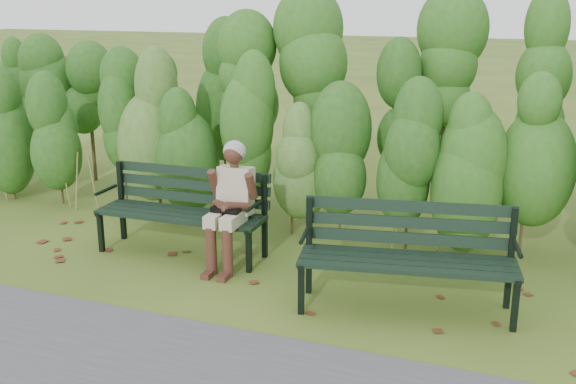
% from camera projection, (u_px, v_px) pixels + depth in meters
% --- Properties ---
extents(ground, '(80.00, 80.00, 0.00)m').
position_uv_depth(ground, '(274.00, 282.00, 6.05)').
color(ground, '#435C1F').
extents(hedge_band, '(11.04, 1.67, 2.42)m').
position_uv_depth(hedge_band, '(337.00, 112.00, 7.37)').
color(hedge_band, '#47381E').
rests_on(hedge_band, ground).
extents(leaf_litter, '(5.89, 1.89, 0.01)m').
position_uv_depth(leaf_litter, '(249.00, 294.00, 5.80)').
color(leaf_litter, brown).
rests_on(leaf_litter, ground).
extents(bench_left, '(1.69, 0.59, 0.84)m').
position_uv_depth(bench_left, '(185.00, 204.00, 6.65)').
color(bench_left, black).
rests_on(bench_left, ground).
extents(bench_right, '(1.80, 0.87, 0.86)m').
position_uv_depth(bench_right, '(408.00, 248.00, 5.45)').
color(bench_right, black).
rests_on(bench_right, ground).
extents(seated_woman, '(0.46, 0.68, 1.19)m').
position_uv_depth(seated_woman, '(230.00, 197.00, 6.27)').
color(seated_woman, beige).
rests_on(seated_woman, ground).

